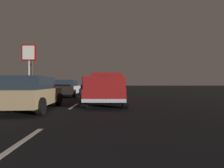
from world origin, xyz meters
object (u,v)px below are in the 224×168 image
Objects in this scene: sedan_tan at (31,93)px; bare_tree_far at (32,73)px; pickup_truck at (106,87)px; gas_price_sign at (29,57)px; sedan_blue at (87,86)px; sedan_white at (67,88)px; sedan_black at (106,86)px.

sedan_tan is 25.74m from bare_tree_far.
bare_tree_far reaches higher than pickup_truck.
pickup_truck is at bearing -144.27° from gas_price_sign.
pickup_truck is 23.63m from sedan_blue.
sedan_tan is (-9.25, -0.29, 0.00)m from sedan_white.
bare_tree_far is (6.64, 2.22, -1.93)m from gas_price_sign.
sedan_black is (18.26, 0.19, -0.20)m from pickup_truck.
sedan_tan is 19.11m from gas_price_sign.
gas_price_sign is (17.21, 7.23, 4.09)m from sedan_tan.
pickup_truck is 18.26m from sedan_black.
sedan_blue is 0.99× the size of sedan_tan.
pickup_truck is 1.24× the size of sedan_blue.
sedan_black is at bearing -17.38° from sedan_white.
sedan_white is at bearing 162.62° from sedan_black.
gas_price_sign reaches higher than bare_tree_far.
bare_tree_far reaches higher than sedan_black.
sedan_blue is 0.70× the size of bare_tree_far.
sedan_white and sedan_tan have the same top height.
sedan_blue is (23.34, 3.67, -0.20)m from pickup_truck.
pickup_truck is at bearing -55.72° from sedan_tan.
pickup_truck is at bearing -171.07° from sedan_blue.
sedan_white is 9.25m from sedan_tan.
sedan_white is 11.32m from gas_price_sign.
sedan_white is at bearing 1.80° from sedan_tan.
sedan_white is 0.99× the size of sedan_tan.
bare_tree_far reaches higher than sedan_white.
gas_price_sign is at bearing -161.48° from bare_tree_far.
gas_price_sign is 7.26m from bare_tree_far.
sedan_blue is 25.70m from sedan_tan.
sedan_black is 0.68× the size of gas_price_sign.
sedan_black and sedan_tan have the same top height.
sedan_black is at bearing -104.24° from bare_tree_far.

